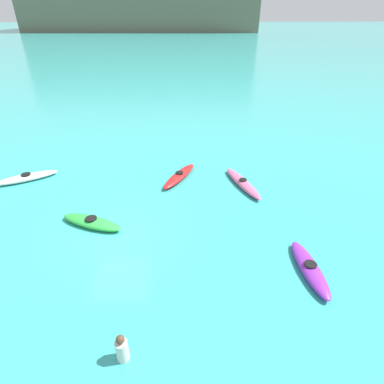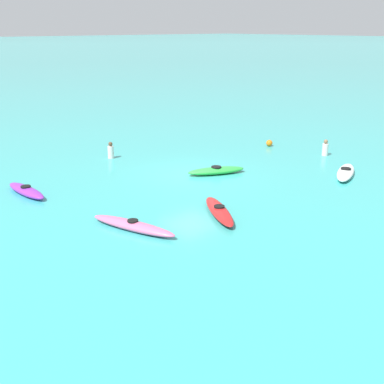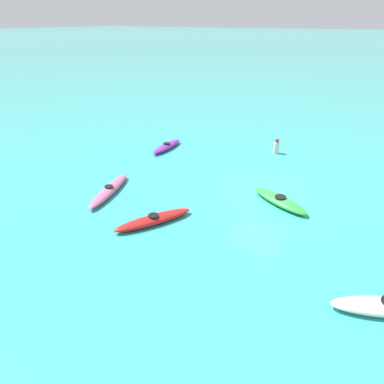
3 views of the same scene
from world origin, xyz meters
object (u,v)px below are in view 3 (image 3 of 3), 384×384
kayak_red (154,220)px  person_by_kayaks (276,147)px  kayak_purple (167,146)px  kayak_green (280,201)px  kayak_pink (109,190)px

kayak_red → person_by_kayaks: (-1.54, -9.78, 0.22)m
kayak_purple → person_by_kayaks: (-5.89, -2.76, 0.22)m
kayak_red → kayak_purple: 8.25m
person_by_kayaks → kayak_green: bearing=110.3°
kayak_red → kayak_purple: (4.35, -7.01, 0.00)m
kayak_purple → kayak_green: (-8.03, 3.02, 0.00)m
person_by_kayaks → kayak_purple: bearing=25.1°
person_by_kayaks → kayak_red: bearing=81.0°
kayak_pink → kayak_green: bearing=-156.0°
kayak_purple → kayak_pink: size_ratio=0.81×
person_by_kayaks → kayak_pink: bearing=61.7°
kayak_purple → kayak_green: size_ratio=0.99×
kayak_purple → kayak_green: same height
kayak_purple → person_by_kayaks: person_by_kayaks is taller
kayak_green → kayak_pink: 7.54m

